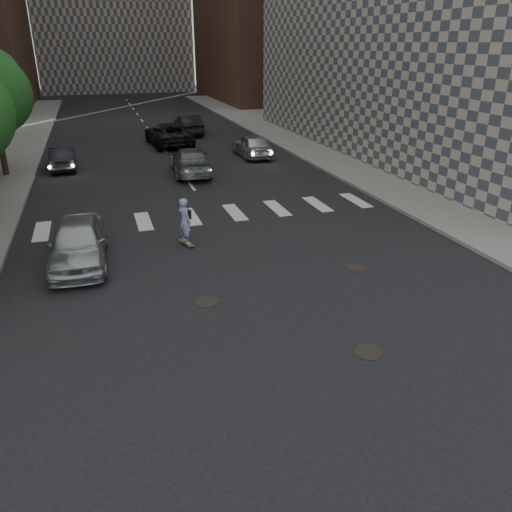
% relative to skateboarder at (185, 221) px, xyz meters
% --- Properties ---
extents(ground, '(160.00, 160.00, 0.00)m').
position_rel_skateboarder_xyz_m(ground, '(1.75, -5.82, -0.95)').
color(ground, black).
rests_on(ground, ground).
extents(sidewalk_right, '(13.00, 80.00, 0.15)m').
position_rel_skateboarder_xyz_m(sidewalk_right, '(16.25, 14.18, -0.87)').
color(sidewalk_right, gray).
rests_on(sidewalk_right, ground).
extents(manhole_a, '(0.70, 0.70, 0.02)m').
position_rel_skateboarder_xyz_m(manhole_a, '(2.95, -8.32, -0.94)').
color(manhole_a, black).
rests_on(manhole_a, ground).
extents(manhole_b, '(0.70, 0.70, 0.02)m').
position_rel_skateboarder_xyz_m(manhole_b, '(-0.25, -4.62, -0.94)').
color(manhole_b, black).
rests_on(manhole_b, ground).
extents(manhole_c, '(0.70, 0.70, 0.02)m').
position_rel_skateboarder_xyz_m(manhole_c, '(5.05, -3.82, -0.94)').
color(manhole_c, black).
rests_on(manhole_c, ground).
extents(skateboarder, '(0.58, 0.93, 1.81)m').
position_rel_skateboarder_xyz_m(skateboarder, '(0.00, 0.00, 0.00)').
color(skateboarder, brown).
rests_on(skateboarder, ground).
extents(silver_sedan, '(2.00, 4.60, 1.54)m').
position_rel_skateboarder_xyz_m(silver_sedan, '(-3.75, -0.64, -0.17)').
color(silver_sedan, '#AEB1B5').
rests_on(silver_sedan, ground).
extents(traffic_car_a, '(1.48, 4.00, 1.31)m').
position_rel_skateboarder_xyz_m(traffic_car_a, '(-4.75, 14.18, -0.29)').
color(traffic_car_a, black).
rests_on(traffic_car_a, ground).
extents(traffic_car_b, '(2.50, 5.26, 1.48)m').
position_rel_skateboarder_xyz_m(traffic_car_b, '(2.25, 10.75, -0.21)').
color(traffic_car_b, slate).
rests_on(traffic_car_b, ground).
extents(traffic_car_c, '(3.13, 5.98, 1.61)m').
position_rel_skateboarder_xyz_m(traffic_car_c, '(2.36, 19.80, -0.14)').
color(traffic_car_c, black).
rests_on(traffic_car_c, ground).
extents(traffic_car_d, '(1.81, 4.43, 1.51)m').
position_rel_skateboarder_xyz_m(traffic_car_d, '(6.96, 14.18, -0.19)').
color(traffic_car_d, silver).
rests_on(traffic_car_d, ground).
extents(traffic_car_e, '(1.72, 4.74, 1.55)m').
position_rel_skateboarder_xyz_m(traffic_car_e, '(4.59, 23.97, -0.17)').
color(traffic_car_e, black).
rests_on(traffic_car_e, ground).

